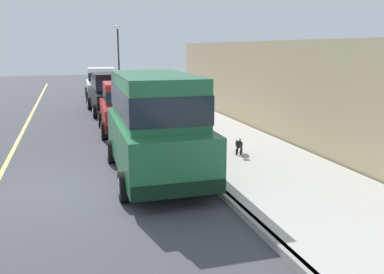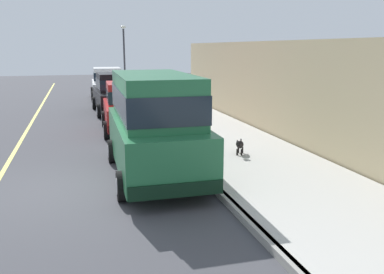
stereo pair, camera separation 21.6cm
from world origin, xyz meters
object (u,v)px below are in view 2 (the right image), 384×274
(car_red_hatchback, at_px, (128,106))
(street_lamp, at_px, (124,51))
(dog_black, at_px, (240,145))
(car_white_sedan, at_px, (107,83))
(car_green_van, at_px, (154,121))
(car_black_sedan, at_px, (115,92))

(car_red_hatchback, distance_m, street_lamp, 13.29)
(dog_black, height_order, street_lamp, street_lamp)
(car_white_sedan, bearing_deg, dog_black, -80.35)
(car_red_hatchback, distance_m, dog_black, 5.39)
(car_white_sedan, height_order, dog_black, car_white_sedan)
(dog_black, bearing_deg, car_green_van, -162.58)
(car_white_sedan, distance_m, dog_black, 15.31)
(dog_black, distance_m, street_lamp, 18.01)
(car_black_sedan, height_order, street_lamp, street_lamp)
(car_white_sedan, relative_size, street_lamp, 1.05)
(car_green_van, height_order, car_red_hatchback, car_green_van)
(dog_black, bearing_deg, street_lamp, 93.75)
(dog_black, bearing_deg, car_red_hatchback, 118.37)
(car_green_van, height_order, dog_black, car_green_van)
(car_white_sedan, relative_size, dog_black, 6.77)
(car_red_hatchback, xyz_separation_m, car_white_sedan, (-0.01, 10.36, 0.01))
(car_green_van, xyz_separation_m, dog_black, (2.59, 0.81, -0.97))
(car_red_hatchback, relative_size, car_black_sedan, 0.83)
(car_green_van, distance_m, car_red_hatchback, 5.55)
(car_red_hatchback, relative_size, dog_black, 5.61)
(car_red_hatchback, bearing_deg, car_black_sedan, 90.58)
(car_black_sedan, relative_size, dog_black, 6.79)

